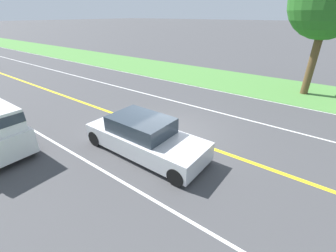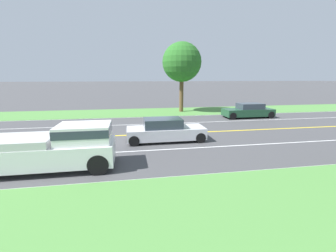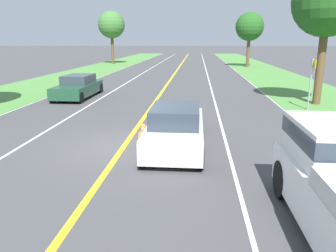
{
  "view_description": "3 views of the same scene",
  "coord_description": "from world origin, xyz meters",
  "views": [
    {
      "loc": [
        7.09,
        5.28,
        4.79
      ],
      "look_at": [
        1.1,
        0.79,
        1.03
      ],
      "focal_mm": 24.0,
      "sensor_mm": 36.0,
      "label": 1
    },
    {
      "loc": [
        15.1,
        -1.95,
        3.89
      ],
      "look_at": [
        1.55,
        0.4,
        0.89
      ],
      "focal_mm": 24.0,
      "sensor_mm": 36.0,
      "label": 2
    },
    {
      "loc": [
        2.43,
        -10.39,
        3.5
      ],
      "look_at": [
        1.56,
        -0.53,
        0.9
      ],
      "focal_mm": 35.0,
      "sensor_mm": 36.0,
      "label": 3
    }
  ],
  "objects": [
    {
      "name": "dog",
      "position": [
        0.63,
        0.02,
        0.46
      ],
      "size": [
        0.23,
        1.16,
        0.75
      ],
      "rotation": [
        0.0,
        0.0,
        -0.02
      ],
      "color": "olive",
      "rests_on": "ground"
    },
    {
      "name": "roadside_tree_right_far",
      "position": [
        9.15,
        35.19,
        5.19
      ],
      "size": [
        3.69,
        3.69,
        7.08
      ],
      "color": "brown",
      "rests_on": "ground"
    },
    {
      "name": "roadside_tree_right_near",
      "position": [
        9.13,
        8.37,
        5.41
      ],
      "size": [
        3.64,
        3.64,
        7.28
      ],
      "color": "brown",
      "rests_on": "ground"
    },
    {
      "name": "oncoming_car",
      "position": [
        -5.01,
        9.55,
        0.66
      ],
      "size": [
        1.87,
        4.8,
        1.4
      ],
      "rotation": [
        0.0,
        0.0,
        3.14
      ],
      "color": "#1E472D",
      "rests_on": "ground"
    },
    {
      "name": "ego_car",
      "position": [
        1.75,
        0.18,
        0.66
      ],
      "size": [
        1.84,
        4.77,
        1.42
      ],
      "color": "silver",
      "rests_on": "ground"
    },
    {
      "name": "centre_divider_line",
      "position": [
        0.0,
        0.0,
        0.0
      ],
      "size": [
        0.18,
        160.0,
        0.01
      ],
      "primitive_type": "cube",
      "color": "yellow",
      "rests_on": "ground"
    },
    {
      "name": "roadside_tree_left_far",
      "position": [
        -10.38,
        39.33,
        5.68
      ],
      "size": [
        3.94,
        3.94,
        7.69
      ],
      "color": "brown",
      "rests_on": "ground"
    },
    {
      "name": "lane_dash_same_dir",
      "position": [
        3.5,
        0.0,
        0.0
      ],
      "size": [
        0.1,
        160.0,
        0.01
      ],
      "primitive_type": "cube",
      "color": "white",
      "rests_on": "ground"
    },
    {
      "name": "lane_dash_oncoming",
      "position": [
        -3.5,
        0.0,
        0.0
      ],
      "size": [
        0.1,
        160.0,
        0.01
      ],
      "primitive_type": "cube",
      "color": "white",
      "rests_on": "ground"
    },
    {
      "name": "ground_plane",
      "position": [
        0.0,
        0.0,
        0.0
      ],
      "size": [
        400.0,
        400.0,
        0.0
      ],
      "primitive_type": "plane",
      "color": "#424244"
    },
    {
      "name": "street_sign",
      "position": [
        8.18,
        6.76,
        1.64
      ],
      "size": [
        0.11,
        0.64,
        2.62
      ],
      "color": "gray",
      "rests_on": "ground"
    }
  ]
}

